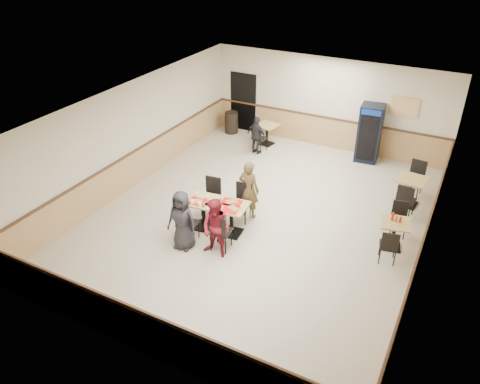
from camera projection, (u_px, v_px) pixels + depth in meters
The scene contains 20 objects.
ground at pixel (261, 217), 12.20m from camera, with size 10.00×10.00×0.00m, color beige.
room_shell at pixel (357, 171), 13.14m from camera, with size 10.00×10.00×10.00m.
main_table at pixel (217, 212), 11.40m from camera, with size 1.57×0.91×0.80m.
main_chairs at pixel (215, 213), 11.43m from camera, with size 1.51×1.88×1.01m.
diner_woman_left at pixel (182, 220), 10.71m from camera, with size 0.72×0.47×1.48m, color black.
diner_woman_right at pixel (216, 229), 10.45m from camera, with size 0.70×0.55×1.45m, color maroon.
diner_man_opposite at pixel (249, 189), 11.85m from camera, with size 0.57×0.37×1.57m, color brown.
lone_diner at pixel (257, 135), 15.18m from camera, with size 0.74×0.31×1.27m, color black.
tabletop_clutter at pixel (216, 203), 11.20m from camera, with size 1.32×0.74×0.12m.
side_table_near at pixel (394, 231), 10.83m from camera, with size 0.78×0.78×0.70m.
side_table_near_chair_south at pixel (389, 244), 10.41m from camera, with size 0.41×0.41×0.89m, color black, non-canonical shape.
side_table_near_chair_north at pixel (399, 220), 11.27m from camera, with size 0.41×0.41×0.89m, color black, non-canonical shape.
side_table_far at pixel (411, 188), 12.45m from camera, with size 0.82×0.82×0.79m.
side_table_far_chair_south at pixel (406, 199), 11.98m from camera, with size 0.46×0.46×1.00m, color black, non-canonical shape.
side_table_far_chair_north at pixel (415, 178), 12.95m from camera, with size 0.46×0.46×1.00m, color black, non-canonical shape.
condiment_caddy at pixel (396, 218), 10.71m from camera, with size 0.23×0.06×0.20m.
back_table at pixel (267, 131), 15.88m from camera, with size 0.79×0.79×0.72m.
back_table_chair_lone at pixel (260, 138), 15.45m from camera, with size 0.42×0.42×0.91m, color black, non-canonical shape.
pepsi_cooler at pixel (369, 133), 14.62m from camera, with size 0.75×0.76×1.83m.
trash_bin at pixel (231, 122), 16.82m from camera, with size 0.48×0.48×0.76m, color black.
Camera 1 is at (4.24, -9.30, 6.71)m, focal length 35.00 mm.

